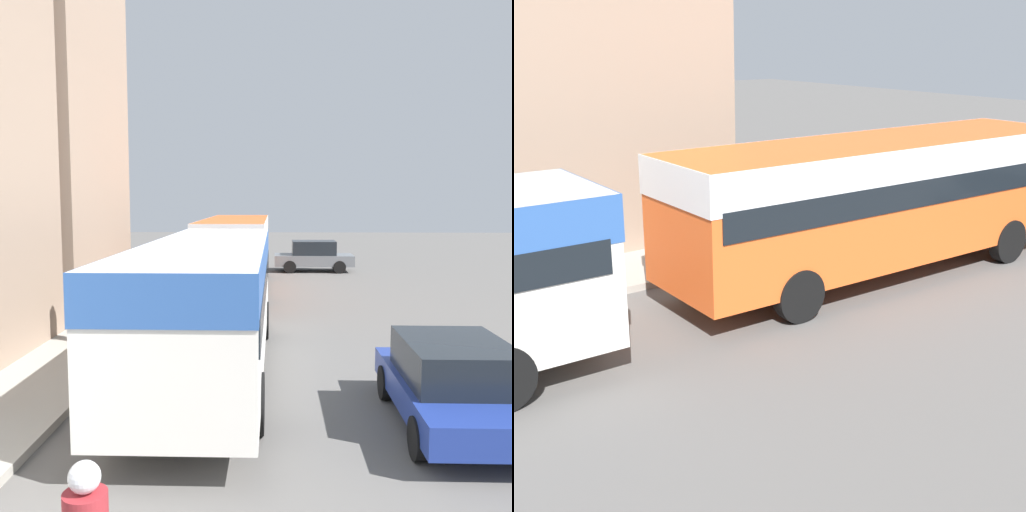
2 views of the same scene
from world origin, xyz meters
The scene contains 3 objects.
building_far_terrace centered at (-8.83, 16.69, 5.73)m, with size 5.26×6.51×11.45m.
bus_following centered at (-2.01, 20.82, 1.91)m, with size 2.57×9.82×2.93m.
pedestrian_walking_away centered at (-5.71, 26.81, 0.99)m, with size 0.41×0.41×1.66m.
Camera 2 is at (8.62, 10.29, 5.03)m, focal length 50.00 mm.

